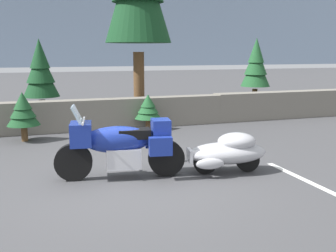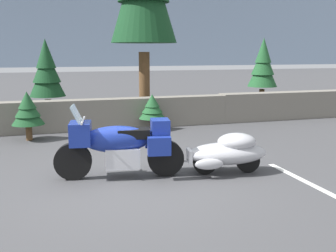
{
  "view_description": "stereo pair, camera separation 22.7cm",
  "coord_description": "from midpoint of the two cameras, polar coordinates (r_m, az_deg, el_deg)",
  "views": [
    {
      "loc": [
        -1.51,
        -6.42,
        2.23
      ],
      "look_at": [
        0.85,
        0.59,
        0.85
      ],
      "focal_mm": 42.52,
      "sensor_mm": 36.0,
      "label": 1
    },
    {
      "loc": [
        -1.3,
        -6.49,
        2.23
      ],
      "look_at": [
        0.85,
        0.59,
        0.85
      ],
      "focal_mm": 42.52,
      "sensor_mm": 36.0,
      "label": 2
    }
  ],
  "objects": [
    {
      "name": "car_shaped_trailer",
      "position": [
        7.48,
        7.67,
        -3.62
      ],
      "size": [
        2.23,
        0.95,
        0.76
      ],
      "color": "black",
      "rests_on": "ground"
    },
    {
      "name": "pine_tree_far_right",
      "position": [
        15.93,
        12.08,
        8.56
      ],
      "size": [
        1.13,
        1.13,
        2.77
      ],
      "color": "brown",
      "rests_on": "ground"
    },
    {
      "name": "ground_plane",
      "position": [
        6.97,
        -6.1,
        -8.15
      ],
      "size": [
        80.0,
        80.0,
        0.0
      ],
      "primitive_type": "plane",
      "color": "#424244"
    },
    {
      "name": "pine_sapling_near",
      "position": [
        10.65,
        -20.65,
        2.08
      ],
      "size": [
        0.82,
        0.82,
        1.25
      ],
      "color": "brown",
      "rests_on": "ground"
    },
    {
      "name": "stone_guard_wall",
      "position": [
        11.78,
        -9.43,
        1.78
      ],
      "size": [
        24.0,
        0.55,
        0.95
      ],
      "color": "slate",
      "rests_on": "ground"
    },
    {
      "name": "distant_ridgeline",
      "position": [
        101.69,
        -18.35,
        13.33
      ],
      "size": [
        240.0,
        80.0,
        16.0
      ],
      "primitive_type": "cube",
      "color": "#7F93AD",
      "rests_on": "ground"
    },
    {
      "name": "pine_tree_secondary",
      "position": [
        12.96,
        -18.32,
        7.48
      ],
      "size": [
        1.1,
        1.1,
        2.64
      ],
      "color": "brown",
      "rests_on": "ground"
    },
    {
      "name": "parking_stripe_marker",
      "position": [
        6.96,
        21.59,
        -8.88
      ],
      "size": [
        0.12,
        3.6,
        0.01
      ],
      "primitive_type": "cube",
      "color": "silver",
      "rests_on": "ground"
    },
    {
      "name": "pine_sapling_farther",
      "position": [
        11.43,
        -3.45,
        2.61
      ],
      "size": [
        0.77,
        0.77,
        1.04
      ],
      "color": "brown",
      "rests_on": "ground"
    },
    {
      "name": "touring_motorcycle",
      "position": [
        7.11,
        -7.8,
        -2.62
      ],
      "size": [
        2.3,
        0.96,
        1.33
      ],
      "color": "black",
      "rests_on": "ground"
    }
  ]
}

